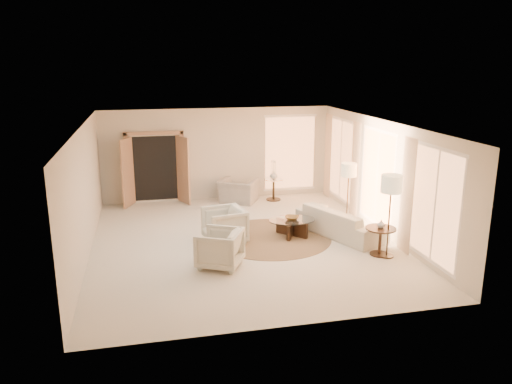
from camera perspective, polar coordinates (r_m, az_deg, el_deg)
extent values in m
cube|color=beige|center=(11.96, -1.46, -5.74)|extent=(7.00, 8.00, 0.02)
cube|color=white|center=(11.28, -1.55, 7.75)|extent=(7.00, 8.00, 0.02)
cube|color=beige|center=(15.39, -4.40, 4.35)|extent=(7.00, 0.04, 2.80)
cube|color=beige|center=(7.82, 4.22, -6.10)|extent=(7.00, 0.04, 2.80)
cube|color=beige|center=(11.41, -19.01, -0.14)|extent=(0.04, 8.00, 2.80)
cube|color=beige|center=(12.67, 14.23, 1.65)|extent=(0.04, 8.00, 2.80)
cube|color=tan|center=(15.20, -11.43, 2.73)|extent=(1.80, 0.12, 2.16)
cube|color=tan|center=(14.95, -14.45, 2.16)|extent=(0.35, 0.66, 2.00)
cube|color=tan|center=(14.98, -8.33, 2.50)|extent=(0.35, 0.66, 2.00)
cylinder|color=#402D1C|center=(12.20, 1.68, -5.23)|extent=(3.68, 3.68, 0.01)
imported|color=beige|center=(12.47, 9.63, -3.35)|extent=(1.79, 2.53, 0.69)
imported|color=beige|center=(11.79, -3.64, -3.64)|extent=(0.99, 1.03, 0.92)
imported|color=beige|center=(10.45, -4.19, -6.25)|extent=(1.10, 1.12, 0.88)
imported|color=#9C968E|center=(15.10, -2.07, 0.56)|extent=(1.28, 1.14, 0.94)
cube|color=black|center=(12.30, 4.12, -4.18)|extent=(0.64, 0.69, 0.38)
cube|color=black|center=(12.30, 4.12, -4.18)|extent=(0.47, 0.80, 0.38)
cylinder|color=white|center=(12.23, 4.14, -3.20)|extent=(1.29, 1.29, 0.02)
cylinder|color=black|center=(11.51, 13.89, -6.89)|extent=(0.42, 0.42, 0.03)
cylinder|color=black|center=(11.41, 13.98, -5.53)|extent=(0.06, 0.06, 0.59)
cylinder|color=black|center=(11.31, 14.08, -4.07)|extent=(0.67, 0.67, 0.03)
cylinder|color=#302519|center=(15.45, 2.01, -0.85)|extent=(0.45, 0.45, 0.03)
cylinder|color=#302519|center=(15.37, 2.02, 0.27)|extent=(0.07, 0.07, 0.64)
cylinder|color=white|center=(15.29, 2.03, 1.47)|extent=(0.58, 0.58, 0.03)
cylinder|color=#302519|center=(13.37, 10.28, -3.61)|extent=(0.28, 0.28, 0.03)
cylinder|color=#302519|center=(13.17, 10.42, -0.79)|extent=(0.03, 0.03, 1.39)
cylinder|color=beige|center=(12.99, 10.57, 2.51)|extent=(0.40, 0.40, 0.34)
cylinder|color=#302519|center=(11.45, 14.67, -7.06)|extent=(0.31, 0.31, 0.03)
cylinder|color=#302519|center=(11.19, 14.93, -3.42)|extent=(0.03, 0.03, 1.56)
cylinder|color=beige|center=(10.96, 15.23, 0.92)|extent=(0.45, 0.45, 0.38)
imported|color=brown|center=(12.21, 4.14, -2.97)|extent=(0.45, 0.45, 0.08)
imported|color=silver|center=(11.27, 14.11, -3.57)|extent=(0.23, 0.23, 0.18)
imported|color=silver|center=(15.26, 2.03, 1.96)|extent=(0.29, 0.29, 0.25)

